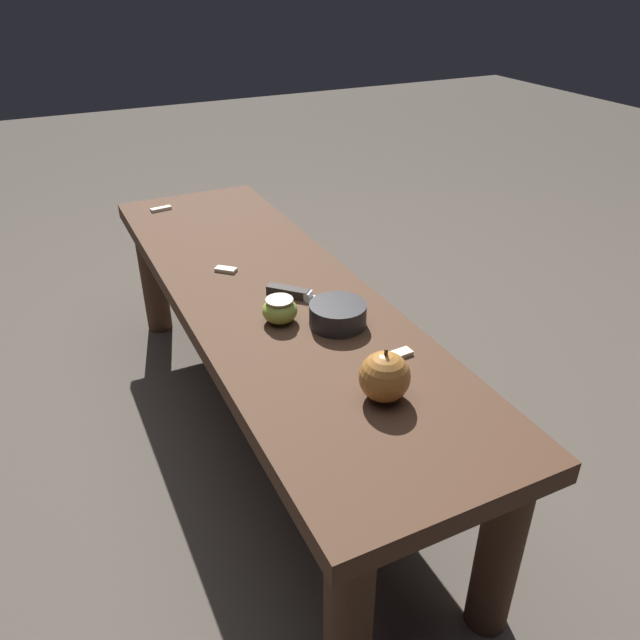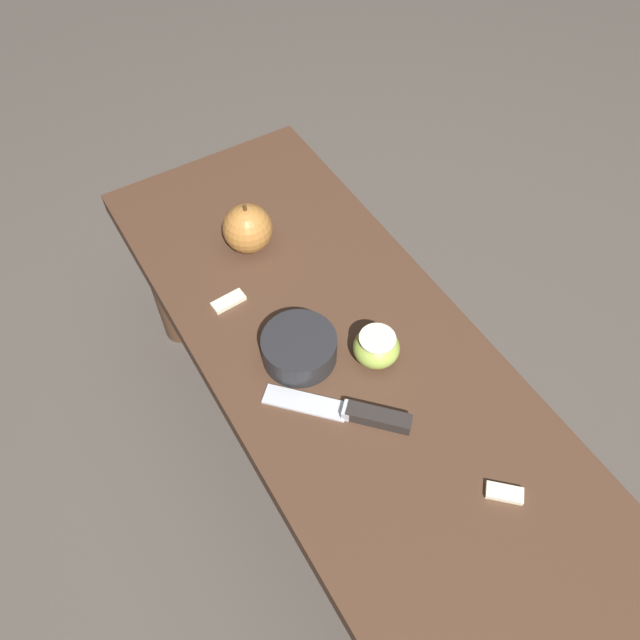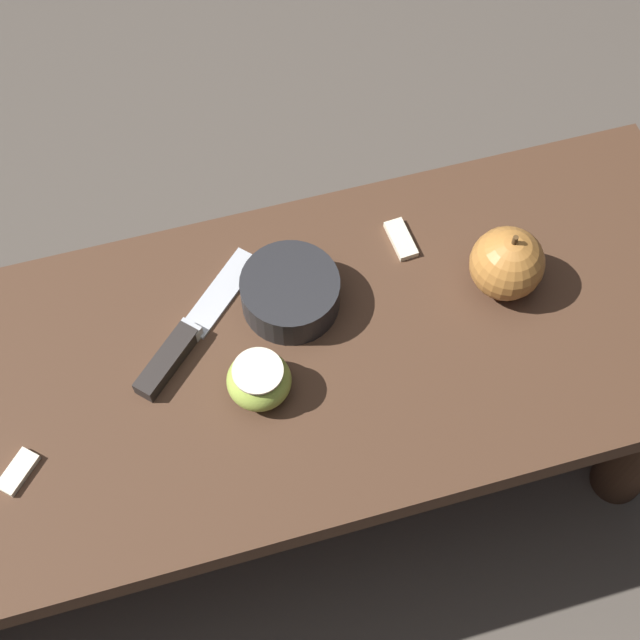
{
  "view_description": "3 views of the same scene",
  "coord_description": "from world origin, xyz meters",
  "px_view_note": "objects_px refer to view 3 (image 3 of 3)",
  "views": [
    {
      "loc": [
        1.13,
        -0.43,
        1.04
      ],
      "look_at": [
        0.22,
        0.01,
        0.44
      ],
      "focal_mm": 35.0,
      "sensor_mm": 36.0,
      "label": 1
    },
    {
      "loc": [
        -0.26,
        0.3,
        1.2
      ],
      "look_at": [
        0.22,
        0.01,
        0.44
      ],
      "focal_mm": 35.0,
      "sensor_mm": 36.0,
      "label": 2
    },
    {
      "loc": [
        0.09,
        -0.44,
        1.3
      ],
      "look_at": [
        0.22,
        0.01,
        0.44
      ],
      "focal_mm": 50.0,
      "sensor_mm": 36.0,
      "label": 3
    }
  ],
  "objects_px": {
    "wooden_bench": "(145,418)",
    "apple_whole": "(507,264)",
    "knife": "(182,341)",
    "apple_cut": "(259,380)",
    "bowl": "(290,293)"
  },
  "relations": [
    {
      "from": "wooden_bench",
      "to": "apple_whole",
      "type": "xyz_separation_m",
      "value": [
        0.44,
        0.02,
        0.12
      ]
    },
    {
      "from": "wooden_bench",
      "to": "knife",
      "type": "bearing_deg",
      "value": 33.74
    },
    {
      "from": "knife",
      "to": "apple_cut",
      "type": "bearing_deg",
      "value": -91.65
    },
    {
      "from": "wooden_bench",
      "to": "apple_cut",
      "type": "xyz_separation_m",
      "value": [
        0.14,
        -0.03,
        0.1
      ]
    },
    {
      "from": "knife",
      "to": "bowl",
      "type": "height_order",
      "value": "bowl"
    },
    {
      "from": "knife",
      "to": "bowl",
      "type": "bearing_deg",
      "value": -35.02
    },
    {
      "from": "apple_whole",
      "to": "apple_cut",
      "type": "distance_m",
      "value": 0.31
    },
    {
      "from": "apple_whole",
      "to": "wooden_bench",
      "type": "bearing_deg",
      "value": -176.99
    },
    {
      "from": "wooden_bench",
      "to": "apple_cut",
      "type": "height_order",
      "value": "apple_cut"
    },
    {
      "from": "knife",
      "to": "apple_cut",
      "type": "distance_m",
      "value": 0.11
    },
    {
      "from": "apple_whole",
      "to": "bowl",
      "type": "distance_m",
      "value": 0.25
    },
    {
      "from": "apple_cut",
      "to": "bowl",
      "type": "height_order",
      "value": "apple_cut"
    },
    {
      "from": "wooden_bench",
      "to": "knife",
      "type": "xyz_separation_m",
      "value": [
        0.06,
        0.04,
        0.08
      ]
    },
    {
      "from": "apple_cut",
      "to": "bowl",
      "type": "relative_size",
      "value": 0.62
    },
    {
      "from": "wooden_bench",
      "to": "apple_cut",
      "type": "distance_m",
      "value": 0.17
    }
  ]
}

